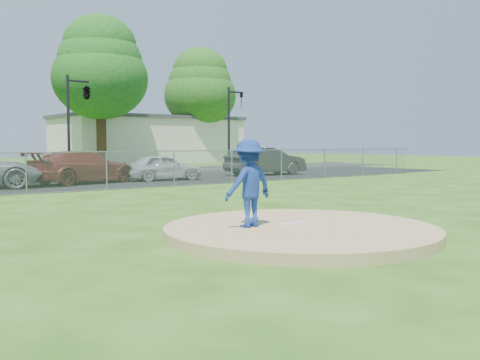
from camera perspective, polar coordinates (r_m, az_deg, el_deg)
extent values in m
plane|color=#255312|center=(19.20, -14.45, -1.64)|extent=(120.00, 120.00, 0.00)
cylinder|color=tan|center=(10.70, 6.46, -5.41)|extent=(5.40, 5.40, 0.20)
cube|color=white|center=(10.82, 5.73, -4.66)|extent=(0.60, 0.15, 0.04)
cube|color=gray|center=(21.00, -16.57, 0.84)|extent=(40.00, 0.06, 1.50)
cube|color=black|center=(25.31, -20.06, -0.41)|extent=(50.00, 8.00, 0.01)
cube|color=black|center=(32.55, -23.87, 0.41)|extent=(60.00, 7.00, 0.01)
cube|color=beige|center=(51.25, -9.84, 4.11)|extent=(16.00, 9.00, 4.00)
cube|color=#3F3F42|center=(51.31, -9.87, 6.52)|extent=(16.40, 9.40, 0.30)
cylinder|color=#362013|center=(42.88, -14.57, 4.45)|extent=(0.76, 0.76, 4.55)
ellipsoid|color=#175115|center=(43.15, -14.67, 10.38)|extent=(7.28, 7.28, 6.19)
ellipsoid|color=#175115|center=(43.32, -14.70, 12.05)|extent=(6.41, 6.41, 5.45)
ellipsoid|color=#175115|center=(43.52, -14.73, 13.71)|extent=(5.53, 5.53, 4.70)
cylinder|color=#341E13|center=(50.63, -4.25, 4.28)|extent=(0.74, 0.74, 4.20)
ellipsoid|color=#1E5316|center=(50.82, -4.27, 8.92)|extent=(6.72, 6.72, 5.71)
ellipsoid|color=#1E5316|center=(50.94, -4.28, 10.24)|extent=(5.91, 5.91, 5.03)
ellipsoid|color=#1E5316|center=(51.08, -4.28, 11.55)|extent=(5.11, 5.11, 4.34)
cylinder|color=black|center=(31.41, -17.83, 5.55)|extent=(0.16, 0.16, 5.60)
cylinder|color=black|center=(31.79, -16.89, 10.07)|extent=(1.20, 0.12, 0.12)
imported|color=black|center=(31.90, -16.05, 9.16)|extent=(0.53, 2.48, 1.00)
cylinder|color=black|center=(36.51, -1.20, 5.50)|extent=(0.16, 0.16, 5.60)
cylinder|color=black|center=(37.01, -0.44, 9.36)|extent=(1.20, 0.12, 0.12)
imported|color=black|center=(37.25, 0.16, 8.55)|extent=(0.16, 0.20, 1.00)
imported|color=navy|center=(10.41, 0.92, -0.37)|extent=(1.15, 0.71, 1.70)
imported|color=maroon|center=(25.04, -16.35, 1.32)|extent=(5.43, 3.26, 1.47)
imported|color=silver|center=(26.40, -8.18, 1.37)|extent=(3.91, 1.94, 1.28)
imported|color=#252528|center=(30.46, 2.76, 2.02)|extent=(4.84, 1.91, 1.57)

